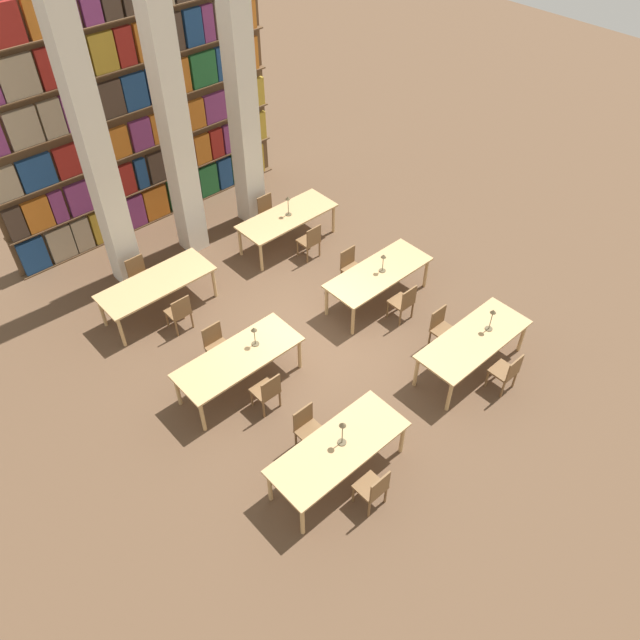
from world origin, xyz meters
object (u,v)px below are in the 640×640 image
at_px(reading_table_2, 239,359).
at_px(chair_10, 310,240).
at_px(reading_table_0, 339,449).
at_px(chair_11, 268,212).
at_px(pillar_center, 174,124).
at_px(reading_table_5, 287,218).
at_px(reading_table_4, 157,285).
at_px(chair_7, 351,267).
at_px(desk_lamp_1, 492,316).
at_px(desk_lamp_0, 342,429).
at_px(desk_lamp_2, 254,333).
at_px(chair_1, 308,428).
at_px(desk_lamp_3, 383,260).
at_px(chair_6, 404,302).
at_px(chair_9, 140,275).
at_px(reading_table_1, 474,341).
at_px(chair_8, 179,312).
at_px(chair_0, 373,488).
at_px(pillar_right, 242,99).
at_px(chair_3, 442,328).
at_px(chair_5, 217,345).
at_px(chair_4, 267,391).
at_px(reading_table_3, 378,274).
at_px(desk_lamp_4, 288,203).
at_px(pillar_left, 96,153).
at_px(chair_2, 507,371).

relative_size(reading_table_2, chair_10, 2.69).
bearing_deg(reading_table_0, chair_11, 60.37).
distance_m(pillar_center, reading_table_5, 3.17).
height_order(reading_table_2, reading_table_4, same).
relative_size(chair_7, chair_10, 1.00).
bearing_deg(desk_lamp_1, desk_lamp_0, 179.98).
distance_m(pillar_center, desk_lamp_2, 4.71).
distance_m(chair_1, desk_lamp_3, 3.97).
xyz_separation_m(chair_6, chair_7, (0.00, 1.49, 0.00)).
distance_m(chair_6, chair_11, 4.25).
relative_size(chair_7, chair_9, 1.00).
distance_m(reading_table_1, chair_10, 4.49).
bearing_deg(chair_9, chair_8, 90.00).
height_order(pillar_center, reading_table_2, pillar_center).
bearing_deg(chair_0, chair_10, 57.20).
bearing_deg(reading_table_1, desk_lamp_2, 139.92).
bearing_deg(chair_8, chair_6, -38.39).
xyz_separation_m(pillar_right, reading_table_4, (-3.42, -1.40, -2.31)).
relative_size(chair_1, chair_3, 1.00).
bearing_deg(chair_5, chair_4, 90.00).
xyz_separation_m(reading_table_0, reading_table_4, (-0.02, 5.25, 0.00)).
height_order(reading_table_3, reading_table_4, same).
distance_m(chair_3, chair_6, 0.98).
bearing_deg(chair_1, chair_5, -89.89).
bearing_deg(chair_1, chair_9, -89.66).
bearing_deg(reading_table_0, reading_table_1, 0.75).
bearing_deg(chair_5, reading_table_4, -88.99).
bearing_deg(desk_lamp_0, pillar_center, 76.22).
height_order(pillar_right, chair_5, pillar_right).
distance_m(reading_table_0, reading_table_2, 2.54).
bearing_deg(chair_6, chair_4, 179.45).
height_order(reading_table_1, reading_table_4, same).
bearing_deg(desk_lamp_1, chair_9, 122.41).
relative_size(chair_4, desk_lamp_4, 1.82).
bearing_deg(chair_1, reading_table_3, -152.96).
bearing_deg(chair_7, pillar_left, -44.76).
height_order(chair_5, chair_11, same).
distance_m(desk_lamp_2, chair_8, 2.06).
bearing_deg(reading_table_2, reading_table_1, -36.24).
distance_m(pillar_center, chair_8, 3.74).
height_order(pillar_center, reading_table_1, pillar_center).
distance_m(chair_3, desk_lamp_4, 4.52).
bearing_deg(chair_1, chair_4, -89.73).
relative_size(desk_lamp_0, reading_table_5, 0.22).
height_order(chair_7, chair_11, same).
relative_size(pillar_right, chair_2, 6.97).
bearing_deg(chair_5, desk_lamp_1, 139.05).
height_order(chair_4, chair_8, same).
relative_size(reading_table_0, chair_7, 2.69).
relative_size(chair_6, reading_table_5, 0.37).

